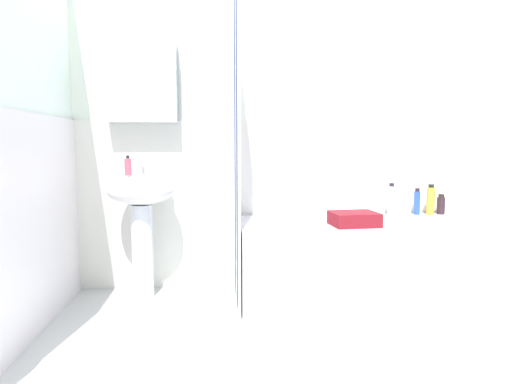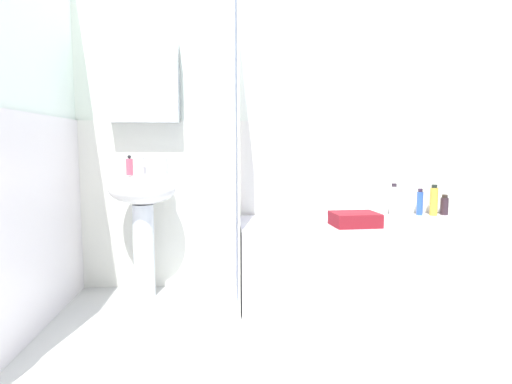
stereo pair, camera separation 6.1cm
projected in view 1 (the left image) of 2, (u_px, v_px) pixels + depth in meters
ground_plane at (338, 369)px, 2.07m from camera, size 4.80×5.60×0.04m
wall_back_tiled at (285, 130)px, 3.19m from camera, size 3.60×0.18×2.40m
wall_left_tiled at (9, 127)px, 2.15m from camera, size 0.07×1.81×2.40m
sink at (141, 208)px, 2.93m from camera, size 0.44×0.34×0.83m
faucet at (142, 165)px, 2.98m from camera, size 0.03×0.12×0.12m
soap_dispenser at (128, 166)px, 2.85m from camera, size 0.04×0.04×0.13m
toothbrush_cup at (162, 167)px, 2.95m from camera, size 0.06×0.06×0.11m
bathtub at (358, 260)px, 2.96m from camera, size 1.60×0.65×0.52m
shower_curtain at (237, 150)px, 2.81m from camera, size 0.01×0.65×2.00m
body_wash_bottle at (441, 205)px, 3.24m from camera, size 0.06×0.06×0.15m
lotion_bottle at (431, 200)px, 3.20m from camera, size 0.06×0.06×0.22m
shampoo_bottle at (417, 202)px, 3.22m from camera, size 0.04×0.04×0.19m
conditioner_bottle at (391, 200)px, 3.18m from camera, size 0.05×0.05×0.23m
towel_folded at (354, 219)px, 2.78m from camera, size 0.30×0.25×0.09m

